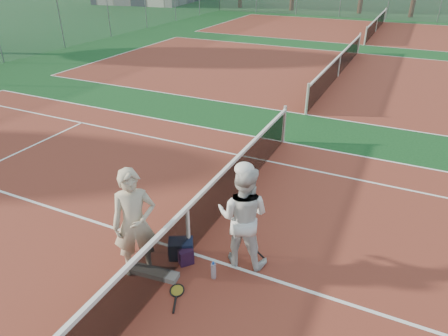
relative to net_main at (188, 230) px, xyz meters
The scene contains 17 objects.
ground 0.51m from the net_main, ahead, with size 130.00×130.00×0.00m, color #113E19.
court_main 0.51m from the net_main, ahead, with size 23.77×10.97×0.01m, color maroon.
court_far_a 13.51m from the net_main, 90.00° to the left, with size 23.77×10.97×0.01m, color maroon.
court_far_b 27.00m from the net_main, 90.00° to the left, with size 23.77×10.97×0.01m, color maroon.
net_main is the anchor object (origin of this frame).
net_far_a 13.50m from the net_main, 90.00° to the left, with size 0.10×10.98×1.02m, color black, non-canonical shape.
net_far_b 27.00m from the net_main, 90.00° to the left, with size 0.10×10.98×1.02m, color black, non-canonical shape.
fence_back 34.01m from the net_main, 90.00° to the left, with size 32.00×0.06×3.00m, color slate, non-canonical shape.
player_a 1.04m from the net_main, 125.09° to the right, with size 0.71×0.47×1.96m, color #BBAC90.
player_b 1.07m from the net_main, 14.31° to the left, with size 0.91×0.71×1.88m, color silver.
racket_red 0.98m from the net_main, 157.00° to the right, with size 0.22×0.27×0.58m, color maroon, non-canonical shape.
racket_black_held 1.15m from the net_main, 12.99° to the left, with size 0.38×0.27×0.50m, color black, non-canonical shape.
racket_spare 1.08m from the net_main, 72.15° to the right, with size 0.60×0.27×0.03m, color black, non-canonical shape.
sports_bag_navy 0.38m from the net_main, 120.90° to the right, with size 0.43×0.30×0.34m, color black.
sports_bag_purple 0.42m from the net_main, 84.56° to the right, with size 0.36×0.25×0.29m, color black.
net_cover_canvas 0.94m from the net_main, 110.71° to the right, with size 0.95×0.22×0.10m, color slate.
water_bottle 0.87m from the net_main, 29.09° to the right, with size 0.09×0.09×0.30m, color #C9E2FF.
Camera 1 is at (3.03, -4.90, 4.79)m, focal length 32.00 mm.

